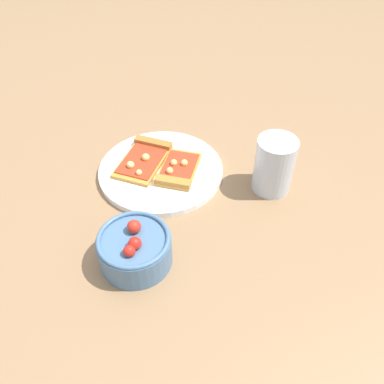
{
  "coord_description": "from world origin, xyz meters",
  "views": [
    {
      "loc": [
        0.22,
        -0.64,
        0.59
      ],
      "look_at": [
        0.11,
        -0.08,
        0.03
      ],
      "focal_mm": 37.88,
      "sensor_mm": 36.0,
      "label": 1
    }
  ],
  "objects": [
    {
      "name": "pizza_slice_far",
      "position": [
        -0.02,
        0.02,
        0.02
      ],
      "size": [
        0.11,
        0.15,
        0.02
      ],
      "color": "gold",
      "rests_on": "plate"
    },
    {
      "name": "salad_bowl",
      "position": [
        0.04,
        -0.24,
        0.03
      ],
      "size": [
        0.13,
        0.13,
        0.08
      ],
      "color": "#4C7299",
      "rests_on": "ground_plane"
    },
    {
      "name": "pizza_slice_near",
      "position": [
        0.06,
        -0.01,
        0.02
      ],
      "size": [
        0.08,
        0.12,
        0.02
      ],
      "color": "gold",
      "rests_on": "plate"
    },
    {
      "name": "ground_plane",
      "position": [
        0.0,
        0.0,
        0.0
      ],
      "size": [
        2.4,
        2.4,
        0.0
      ],
      "primitive_type": "plane",
      "color": "#93704C",
      "rests_on": "ground"
    },
    {
      "name": "soda_glass",
      "position": [
        0.26,
        0.0,
        0.05
      ],
      "size": [
        0.08,
        0.08,
        0.12
      ],
      "color": "silver",
      "rests_on": "ground_plane"
    },
    {
      "name": "plate",
      "position": [
        0.02,
        0.0,
        0.01
      ],
      "size": [
        0.27,
        0.27,
        0.01
      ],
      "primitive_type": "cylinder",
      "color": "white",
      "rests_on": "ground_plane"
    }
  ]
}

